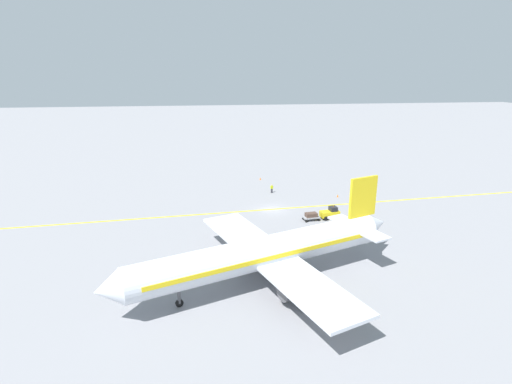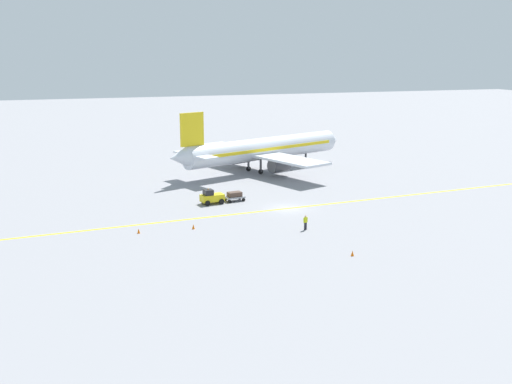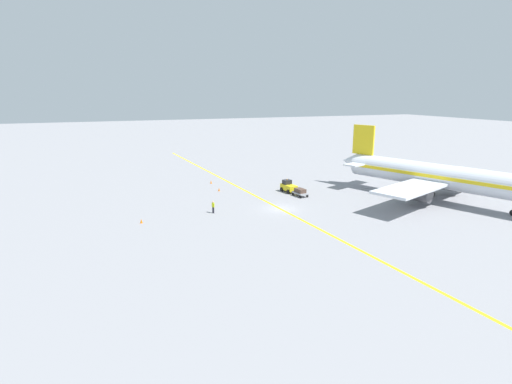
# 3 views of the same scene
# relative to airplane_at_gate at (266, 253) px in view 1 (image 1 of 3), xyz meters

# --- Properties ---
(ground_plane) EXTENTS (400.00, 400.00, 0.00)m
(ground_plane) POSITION_rel_airplane_at_gate_xyz_m (23.97, -4.75, -3.71)
(ground_plane) COLOR gray
(apron_yellow_centreline) EXTENTS (9.63, 119.67, 0.01)m
(apron_yellow_centreline) POSITION_rel_airplane_at_gate_xyz_m (23.97, -4.75, -3.71)
(apron_yellow_centreline) COLOR yellow
(apron_yellow_centreline) RESTS_ON ground
(airplane_at_gate) EXTENTS (28.04, 34.28, 10.60)m
(airplane_at_gate) POSITION_rel_airplane_at_gate_xyz_m (0.00, 0.00, 0.00)
(airplane_at_gate) COLOR silver
(airplane_at_gate) RESTS_ON ground
(baggage_tug_white) EXTENTS (2.10, 3.18, 2.11)m
(baggage_tug_white) POSITION_rel_airplane_at_gate_xyz_m (18.56, -13.32, -2.81)
(baggage_tug_white) COLOR gold
(baggage_tug_white) RESTS_ON ground
(baggage_cart_trailing) EXTENTS (1.75, 2.77, 1.24)m
(baggage_cart_trailing) POSITION_rel_airplane_at_gate_xyz_m (18.10, -10.05, -2.95)
(baggage_cart_trailing) COLOR gray
(baggage_cart_trailing) RESTS_ON ground
(ground_crew_worker) EXTENTS (0.31, 0.56, 1.68)m
(ground_crew_worker) POSITION_rel_airplane_at_gate_xyz_m (33.30, -6.29, -2.80)
(ground_crew_worker) COLOR #23232D
(ground_crew_worker) RESTS_ON ground
(traffic_cone_near_nose) EXTENTS (0.32, 0.32, 0.55)m
(traffic_cone_near_nose) POSITION_rel_airplane_at_gate_xyz_m (42.87, -5.39, -3.43)
(traffic_cone_near_nose) COLOR orange
(traffic_cone_near_nose) RESTS_ON ground
(traffic_cone_mid_apron) EXTENTS (0.32, 0.32, 0.55)m
(traffic_cone_mid_apron) POSITION_rel_airplane_at_gate_xyz_m (29.04, -18.10, -3.43)
(traffic_cone_mid_apron) COLOR orange
(traffic_cone_mid_apron) RESTS_ON ground
(traffic_cone_by_wingtip) EXTENTS (0.32, 0.32, 0.55)m
(traffic_cone_by_wingtip) POSITION_rel_airplane_at_gate_xyz_m (28.77, -24.14, -3.43)
(traffic_cone_by_wingtip) COLOR orange
(traffic_cone_by_wingtip) RESTS_ON ground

